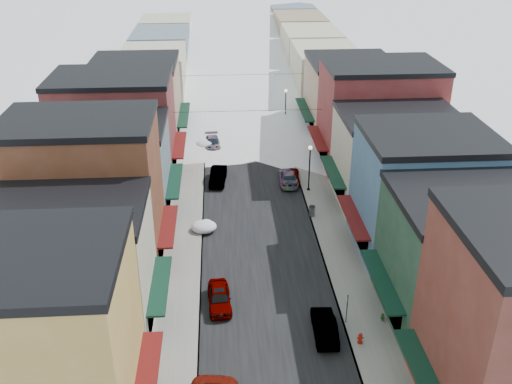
{
  "coord_description": "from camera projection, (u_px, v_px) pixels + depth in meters",
  "views": [
    {
      "loc": [
        -3.21,
        -19.66,
        26.23
      ],
      "look_at": [
        0.0,
        27.9,
        2.3
      ],
      "focal_mm": 40.0,
      "sensor_mm": 36.0,
      "label": 1
    }
  ],
  "objects": [
    {
      "name": "car_gray_suv",
      "position": [
        292.0,
        175.0,
        60.47
      ],
      "size": [
        1.97,
        4.13,
        1.36
      ],
      "primitive_type": "imported",
      "rotation": [
        0.0,
        0.0,
        3.05
      ],
      "color": "gray",
      "rests_on": "ground"
    },
    {
      "name": "car_silver_sedan",
      "position": [
        219.0,
        297.0,
        41.56
      ],
      "size": [
        1.89,
        4.2,
        1.4
      ],
      "primitive_type": "imported",
      "rotation": [
        0.0,
        0.0,
        0.06
      ],
      "color": "#ADAEB5",
      "rests_on": "ground"
    },
    {
      "name": "streetlamp_far",
      "position": [
        286.0,
        103.0,
        74.66
      ],
      "size": [
        0.41,
        0.41,
        4.89
      ],
      "color": "black",
      "rests_on": "sidewalk_right"
    },
    {
      "name": "bldg_r_brick_far",
      "position": [
        378.0,
        115.0,
        62.54
      ],
      "size": [
        13.3,
        9.2,
        11.5
      ],
      "color": "maroon",
      "rests_on": "ground"
    },
    {
      "name": "overhead_cables",
      "position": [
        245.0,
        91.0,
        69.07
      ],
      "size": [
        16.4,
        15.04,
        0.04
      ],
      "color": "black",
      "rests_on": "ground"
    },
    {
      "name": "bldg_l_brick_far",
      "position": [
        115.0,
        126.0,
        60.05
      ],
      "size": [
        13.3,
        9.2,
        11.0
      ],
      "color": "maroon",
      "rests_on": "ground"
    },
    {
      "name": "car_silver_wagon",
      "position": [
        212.0,
        143.0,
        68.86
      ],
      "size": [
        2.1,
        4.65,
        1.32
      ],
      "primitive_type": "imported",
      "rotation": [
        0.0,
        0.0,
        0.05
      ],
      "color": "gray",
      "rests_on": "ground"
    },
    {
      "name": "parking_sign",
      "position": [
        347.0,
        307.0,
        39.31
      ],
      "size": [
        0.15,
        0.3,
        2.34
      ],
      "color": "black",
      "rests_on": "sidewalk_right"
    },
    {
      "name": "bldg_l_grayblue",
      "position": [
        113.0,
        170.0,
        52.54
      ],
      "size": [
        11.3,
        9.2,
        9.0
      ],
      "color": "slate",
      "rests_on": "ground"
    },
    {
      "name": "car_lane_silver",
      "position": [
        238.0,
        118.0,
        76.43
      ],
      "size": [
        2.38,
        4.81,
        1.57
      ],
      "primitive_type": "imported",
      "rotation": [
        0.0,
        0.0,
        -0.12
      ],
      "color": "#AAACB2",
      "rests_on": "ground"
    },
    {
      "name": "curb_left",
      "position": [
        206.0,
        108.0,
        82.66
      ],
      "size": [
        0.1,
        160.0,
        0.15
      ],
      "primitive_type": "cube",
      "color": "slate",
      "rests_on": "ground"
    },
    {
      "name": "car_dark_hatch",
      "position": [
        218.0,
        176.0,
        60.2
      ],
      "size": [
        2.01,
        4.61,
        1.47
      ],
      "primitive_type": "imported",
      "rotation": [
        0.0,
        0.0,
        -0.1
      ],
      "color": "black",
      "rests_on": "ground"
    },
    {
      "name": "car_lane_white",
      "position": [
        247.0,
        95.0,
        85.93
      ],
      "size": [
        2.75,
        5.71,
        1.57
      ],
      "primitive_type": "imported",
      "rotation": [
        0.0,
        0.0,
        3.17
      ],
      "color": "white",
      "rests_on": "ground"
    },
    {
      "name": "distant_blocks",
      "position": [
        235.0,
        46.0,
        101.71
      ],
      "size": [
        34.0,
        55.0,
        8.0
      ],
      "color": "gray",
      "rests_on": "ground"
    },
    {
      "name": "snow_pile_far",
      "position": [
        206.0,
        144.0,
        68.75
      ],
      "size": [
        2.69,
        2.86,
        1.14
      ],
      "color": "white",
      "rests_on": "ground"
    },
    {
      "name": "sidewalk_left",
      "position": [
        196.0,
        108.0,
        82.57
      ],
      "size": [
        3.2,
        160.0,
        0.15
      ],
      "primitive_type": "cube",
      "color": "gray",
      "rests_on": "ground"
    },
    {
      "name": "streetlamp_near",
      "position": [
        310.0,
        162.0,
        57.22
      ],
      "size": [
        0.41,
        0.41,
        4.87
      ],
      "color": "black",
      "rests_on": "sidewalk_right"
    },
    {
      "name": "fire_hydrant",
      "position": [
        360.0,
        338.0,
        37.9
      ],
      "size": [
        0.46,
        0.35,
        0.78
      ],
      "color": "#AD1509",
      "rests_on": "sidewalk_right"
    },
    {
      "name": "bldg_l_yellow",
      "position": [
        35.0,
        345.0,
        29.68
      ],
      "size": [
        11.3,
        8.7,
        11.5
      ],
      "color": "gold",
      "rests_on": "ground"
    },
    {
      "name": "bldg_r_green",
      "position": [
        464.0,
        258.0,
        38.85
      ],
      "size": [
        11.3,
        9.2,
        9.5
      ],
      "color": "#1E402D",
      "rests_on": "ground"
    },
    {
      "name": "bldg_r_tan",
      "position": [
        349.0,
        97.0,
        71.85
      ],
      "size": [
        11.3,
        11.2,
        9.5
      ],
      "color": "tan",
      "rests_on": "ground"
    },
    {
      "name": "bldg_l_cream",
      "position": [
        73.0,
        269.0,
        37.71
      ],
      "size": [
        11.3,
        8.2,
        9.5
      ],
      "color": "beige",
      "rests_on": "ground"
    },
    {
      "name": "sidewalk_right",
      "position": [
        286.0,
        106.0,
        83.36
      ],
      "size": [
        3.2,
        160.0,
        0.15
      ],
      "primitive_type": "cube",
      "color": "gray",
      "rests_on": "ground"
    },
    {
      "name": "car_green_sedan",
      "position": [
        325.0,
        326.0,
        38.7
      ],
      "size": [
        1.63,
        4.3,
        1.4
      ],
      "primitive_type": "imported",
      "rotation": [
        0.0,
        0.0,
        3.11
      ],
      "color": "black",
      "rests_on": "ground"
    },
    {
      "name": "bldg_r_blue",
      "position": [
        422.0,
        193.0,
        46.65
      ],
      "size": [
        11.3,
        9.2,
        10.5
      ],
      "color": "#3C6489",
      "rests_on": "ground"
    },
    {
      "name": "planter_far",
      "position": [
        382.0,
        317.0,
        39.99
      ],
      "size": [
        0.41,
        0.41,
        0.55
      ],
      "primitive_type": "imported",
      "rotation": [
        0.0,
        0.0,
        0.44
      ],
      "color": "#33622C",
      "rests_on": "sidewalk_right"
    },
    {
      "name": "bldg_l_tan",
      "position": [
        137.0,
        102.0,
        69.26
      ],
      "size": [
        11.3,
        11.2,
        10.0
      ],
      "color": "#A08469",
      "rests_on": "ground"
    },
    {
      "name": "car_black_sedan",
      "position": [
        288.0,
        177.0,
        60.07
      ],
      "size": [
        2.19,
        4.9,
        1.39
      ],
      "primitive_type": "imported",
      "rotation": [
        0.0,
        0.0,
        3.09
      ],
      "color": "black",
      "rests_on": "ground"
    },
    {
      "name": "snow_pile_mid",
      "position": [
        204.0,
        226.0,
        51.27
      ],
      "size": [
        2.3,
        2.62,
        0.97
      ],
      "color": "white",
      "rests_on": "ground"
    },
    {
      "name": "road",
      "position": [
        241.0,
        108.0,
        82.99
      ],
      "size": [
        10.0,
        160.0,
        0.01
      ],
      "primitive_type": "cube",
      "color": "black",
      "rests_on": "ground"
    },
    {
      "name": "trash_can",
      "position": [
        312.0,
        211.0,
        53.47
      ],
      "size": [
        0.59,
        0.59,
        0.99
      ],
      "color": "#535658",
      "rests_on": "sidewalk_right"
    },
    {
      "name": "bldg_r_cream",
      "position": [
        396.0,
        158.0,
        55.04
      ],
      "size": [
        12.3,
        9.2,
        9.0
      ],
      "color": "#BFB49A",
      "rests_on": "ground"
    },
    {
      "name": "bldg_l_brick_near",
      "position": [
        86.0,
        194.0,
        44.14
      ],
      "size": [
        12.3,
        8.2,
        12.5
      ],
      "color": "brown",
      "rests_on": "ground"
    },
    {
      "name": "curb_right",
      "position": [
        276.0,
        106.0,
        83.27
      ],
      "size": [
        0.1,
        160.0,
        0.15
      ],
      "primitive_type": "cube",
      "color": "slate",
      "rests_on": "ground"
    }
  ]
}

